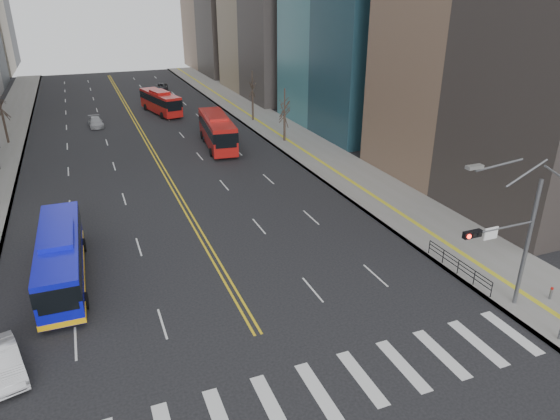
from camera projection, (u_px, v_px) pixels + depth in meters
name	position (u px, v px, depth m)	size (l,w,h in m)	color
ground	(295.00, 398.00, 23.00)	(220.00, 220.00, 0.00)	black
sidewalk_right	(281.00, 131.00, 67.19)	(7.00, 130.00, 0.15)	gray
crosswalk	(295.00, 398.00, 23.00)	(26.70, 4.00, 0.01)	silver
centerline	(138.00, 126.00, 69.72)	(0.55, 100.00, 0.01)	gold
signal_mast	(510.00, 236.00, 27.47)	(5.37, 0.37, 9.39)	slate
pedestrian_railing	(458.00, 264.00, 32.67)	(0.06, 6.06, 1.02)	black
bollards	(559.00, 313.00, 28.21)	(2.87, 3.17, 0.78)	slate
street_trees	(84.00, 132.00, 47.93)	(35.20, 47.20, 7.60)	black
blue_bus	(61.00, 256.00, 31.71)	(2.93, 11.79, 3.42)	#0C10BC
red_bus_near	(217.00, 129.00, 59.77)	(4.09, 12.38, 3.83)	#A91512
red_bus_far	(160.00, 101.00, 76.17)	(4.73, 11.28, 3.49)	#A91512
car_white	(3.00, 362.00, 24.21)	(1.50, 4.31, 1.42)	silver
car_dark_mid	(208.00, 134.00, 63.16)	(1.53, 3.81, 1.30)	black
car_silver	(96.00, 122.00, 69.15)	(1.82, 4.48, 1.30)	#9D9EA3
car_dark_far	(162.00, 87.00, 94.83)	(2.13, 4.62, 1.28)	black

